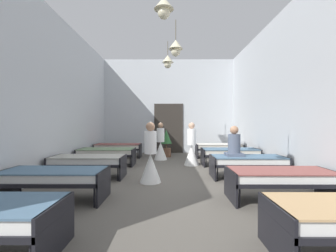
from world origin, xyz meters
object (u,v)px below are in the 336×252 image
(bed_left_row_3, at_px, (107,152))
(bed_left_row_4, at_px, (118,147))
(bed_right_row_2, at_px, (248,161))
(patient_seated_primary, at_px, (234,145))
(bed_left_row_1, at_px, (54,177))
(nurse_far_aisle, at_px, (150,161))
(bed_left_row_2, at_px, (88,161))
(nurse_mid_aisle, at_px, (192,150))
(bed_right_row_3, at_px, (230,153))
(bed_right_row_4, at_px, (219,147))
(bed_right_row_1, at_px, (281,177))
(potted_plant, at_px, (166,142))
(nurse_near_aisle, at_px, (161,146))

(bed_left_row_3, height_order, bed_left_row_4, same)
(bed_right_row_2, relative_size, patient_seated_primary, 2.38)
(bed_left_row_1, relative_size, bed_right_row_2, 1.00)
(patient_seated_primary, bearing_deg, nurse_far_aisle, -167.01)
(bed_left_row_4, bearing_deg, bed_left_row_2, -90.00)
(nurse_mid_aisle, bearing_deg, patient_seated_primary, -24.91)
(bed_right_row_3, distance_m, bed_right_row_4, 1.78)
(bed_right_row_1, distance_m, nurse_far_aisle, 2.85)
(potted_plant, bearing_deg, nurse_near_aisle, -105.71)
(bed_right_row_3, bearing_deg, bed_left_row_4, 157.18)
(bed_right_row_2, distance_m, bed_left_row_4, 5.52)
(bed_left_row_1, distance_m, nurse_near_aisle, 5.09)
(bed_right_row_4, relative_size, nurse_far_aisle, 1.28)
(bed_right_row_1, relative_size, bed_right_row_3, 1.00)
(bed_right_row_2, bearing_deg, nurse_far_aisle, -169.31)
(bed_left_row_2, bearing_deg, bed_left_row_1, -90.00)
(bed_right_row_3, distance_m, bed_left_row_4, 4.58)
(patient_seated_primary, relative_size, potted_plant, 0.69)
(bed_right_row_3, bearing_deg, bed_right_row_1, -90.00)
(bed_left_row_2, xyz_separation_m, bed_left_row_3, (0.00, 1.78, 0.00))
(nurse_near_aisle, height_order, potted_plant, nurse_near_aisle)
(bed_right_row_2, xyz_separation_m, potted_plant, (-2.20, 3.74, 0.20))
(nurse_mid_aisle, bearing_deg, bed_right_row_4, 90.13)
(bed_right_row_3, relative_size, bed_left_row_4, 1.00)
(bed_right_row_3, bearing_deg, nurse_near_aisle, 153.58)
(bed_left_row_1, bearing_deg, potted_plant, 69.92)
(nurse_near_aisle, bearing_deg, bed_right_row_2, -173.71)
(bed_right_row_1, distance_m, nurse_near_aisle, 5.34)
(bed_left_row_2, xyz_separation_m, patient_seated_primary, (3.87, 0.03, 0.43))
(bed_right_row_2, bearing_deg, bed_right_row_3, 90.00)
(nurse_far_aisle, relative_size, potted_plant, 1.28)
(nurse_mid_aisle, relative_size, patient_seated_primary, 1.86)
(nurse_mid_aisle, relative_size, potted_plant, 1.28)
(bed_right_row_2, xyz_separation_m, patient_seated_primary, (-0.35, 0.03, 0.43))
(bed_left_row_1, relative_size, bed_right_row_4, 1.00)
(nurse_far_aisle, bearing_deg, bed_right_row_2, -33.52)
(bed_right_row_1, height_order, nurse_mid_aisle, nurse_mid_aisle)
(bed_left_row_1, height_order, bed_right_row_4, same)
(bed_right_row_1, relative_size, patient_seated_primary, 2.38)
(bed_left_row_4, relative_size, potted_plant, 1.64)
(bed_left_row_1, distance_m, patient_seated_primary, 4.29)
(bed_left_row_3, relative_size, patient_seated_primary, 2.38)
(bed_left_row_4, relative_size, bed_right_row_4, 1.00)
(bed_right_row_3, distance_m, nurse_far_aisle, 3.39)
(bed_right_row_4, distance_m, potted_plant, 2.22)
(bed_left_row_4, height_order, nurse_near_aisle, nurse_near_aisle)
(potted_plant, bearing_deg, bed_right_row_1, -68.23)
(bed_left_row_3, bearing_deg, bed_right_row_3, 0.00)
(bed_left_row_4, height_order, bed_right_row_4, same)
(bed_left_row_1, xyz_separation_m, bed_left_row_2, (0.00, 1.78, 0.00))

